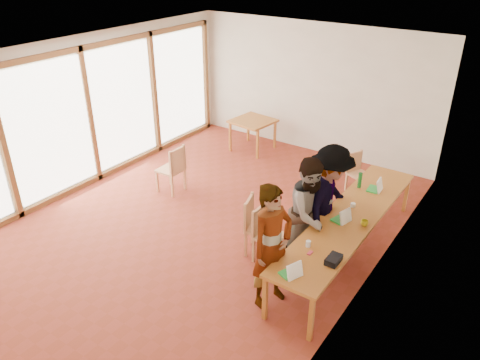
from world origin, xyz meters
name	(u,v)px	position (x,y,z in m)	size (l,w,h in m)	color
ground	(208,221)	(0.00, 0.00, 0.00)	(8.00, 8.00, 0.00)	maroon
wall_back	(313,89)	(0.00, 4.00, 1.50)	(6.00, 0.10, 3.00)	silver
wall_right	(378,194)	(3.00, 0.00, 1.50)	(0.10, 8.00, 3.00)	silver
window_wall	(89,112)	(-2.96, 0.00, 1.50)	(0.10, 8.00, 3.00)	white
ceiling	(201,54)	(0.00, 0.00, 3.02)	(6.00, 8.00, 0.04)	white
communal_table	(350,219)	(2.50, 0.43, 0.70)	(0.80, 4.00, 0.75)	#AB5F26
side_table	(253,123)	(-1.11, 3.20, 0.67)	(0.90, 0.90, 0.75)	#AB5F26
chair_near	(264,228)	(1.43, -0.35, 0.56)	(0.45, 0.45, 0.49)	tan
chair_mid	(255,220)	(1.19, -0.28, 0.59)	(0.56, 0.56, 0.51)	tan
chair_far	(307,200)	(1.56, 0.83, 0.54)	(0.50, 0.50, 0.47)	tan
chair_empty	(357,168)	(1.74, 2.63, 0.50)	(0.51, 0.51, 0.44)	tan
chair_spare	(174,165)	(-1.21, 0.50, 0.60)	(0.47, 0.47, 0.52)	tan
person_near	(272,247)	(2.03, -1.15, 0.92)	(0.67, 0.44, 1.84)	gray
person_mid	(310,213)	(2.04, -0.04, 0.90)	(0.87, 0.68, 1.79)	gray
person_far	(329,201)	(2.15, 0.39, 0.93)	(1.20, 0.69, 1.86)	gray
laptop_near	(292,272)	(2.45, -1.34, 0.81)	(0.29, 0.31, 0.21)	green
laptop_mid	(343,218)	(2.46, 0.23, 0.81)	(0.28, 0.30, 0.22)	green
laptop_far	(376,187)	(2.53, 1.47, 0.81)	(0.25, 0.28, 0.22)	green
yellow_mug	(364,223)	(2.78, 0.30, 0.80)	(0.11, 0.11, 0.09)	gold
green_bottle	(360,180)	(2.25, 1.41, 0.89)	(0.07, 0.07, 0.28)	#166324
clear_glass	(308,244)	(2.33, -0.65, 0.80)	(0.07, 0.07, 0.09)	silver
condiment_cup	(353,205)	(2.42, 0.74, 0.78)	(0.08, 0.08, 0.06)	white
pink_phone	(310,253)	(2.42, -0.79, 0.76)	(0.05, 0.10, 0.01)	#C93852
black_pouch	(334,260)	(2.77, -0.79, 0.80)	(0.16, 0.26, 0.09)	black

